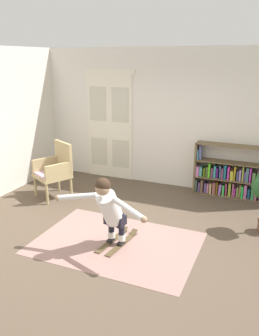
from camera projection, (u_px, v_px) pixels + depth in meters
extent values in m
plane|color=brown|center=(123.00, 237.00, 5.46)|extent=(7.20, 7.20, 0.00)
cube|color=silver|center=(173.00, 119.00, 7.30)|extent=(6.00, 0.10, 2.90)
cube|color=silver|center=(99.00, 126.00, 7.98)|extent=(0.55, 0.04, 2.35)
cube|color=beige|center=(98.00, 104.00, 7.81)|extent=(0.41, 0.01, 0.76)
cube|color=beige|center=(99.00, 151.00, 8.14)|extent=(0.41, 0.01, 0.64)
cube|color=silver|center=(121.00, 128.00, 7.77)|extent=(0.55, 0.04, 2.35)
cube|color=beige|center=(120.00, 105.00, 7.60)|extent=(0.41, 0.01, 0.76)
cube|color=beige|center=(121.00, 154.00, 7.93)|extent=(0.41, 0.01, 0.64)
cube|color=silver|center=(109.00, 71.00, 7.51)|extent=(1.22, 0.04, 0.10)
cube|color=gray|center=(117.00, 243.00, 5.26)|extent=(2.42, 1.69, 0.01)
cube|color=brown|center=(196.00, 167.00, 7.17)|extent=(0.04, 0.30, 1.06)
cube|color=brown|center=(236.00, 196.00, 7.01)|extent=(1.69, 0.30, 0.02)
cube|color=brown|center=(238.00, 180.00, 6.90)|extent=(1.69, 0.30, 0.02)
cube|color=brown|center=(240.00, 164.00, 6.80)|extent=(1.69, 0.30, 0.02)
cube|color=brown|center=(241.00, 146.00, 6.69)|extent=(1.69, 0.30, 0.02)
cube|color=#74BB9C|center=(197.00, 184.00, 7.29)|extent=(0.03, 0.18, 0.25)
cube|color=#5E4678|center=(200.00, 186.00, 7.25)|extent=(0.05, 0.14, 0.20)
cube|color=brown|center=(202.00, 185.00, 7.22)|extent=(0.04, 0.20, 0.27)
cube|color=#604A8C|center=(206.00, 187.00, 7.20)|extent=(0.04, 0.14, 0.20)
cube|color=#BF7495|center=(208.00, 187.00, 7.19)|extent=(0.04, 0.17, 0.20)
cube|color=tan|center=(211.00, 187.00, 7.17)|extent=(0.04, 0.23, 0.21)
cube|color=#96534D|center=(214.00, 188.00, 7.12)|extent=(0.06, 0.17, 0.24)
cube|color=#543B0E|center=(218.00, 187.00, 7.11)|extent=(0.04, 0.24, 0.27)
cube|color=#A368C8|center=(220.00, 189.00, 7.08)|extent=(0.06, 0.17, 0.22)
cube|color=#40C754|center=(224.00, 189.00, 7.07)|extent=(0.04, 0.18, 0.21)
cube|color=#97365B|center=(226.00, 189.00, 7.05)|extent=(0.04, 0.20, 0.26)
cube|color=#8FB134|center=(230.00, 188.00, 7.03)|extent=(0.05, 0.23, 0.28)
cube|color=#C26283|center=(233.00, 189.00, 6.99)|extent=(0.03, 0.16, 0.27)
cube|color=#BB2FA8|center=(235.00, 191.00, 6.99)|extent=(0.03, 0.19, 0.18)
cube|color=#7CA047|center=(238.00, 191.00, 6.98)|extent=(0.03, 0.18, 0.21)
cube|color=#A0724C|center=(240.00, 190.00, 6.96)|extent=(0.06, 0.16, 0.26)
cube|color=green|center=(242.00, 191.00, 6.93)|extent=(0.05, 0.21, 0.24)
cube|color=#B15E9B|center=(245.00, 191.00, 6.89)|extent=(0.05, 0.18, 0.28)
cube|color=teal|center=(249.00, 193.00, 6.91)|extent=(0.04, 0.14, 0.19)
cube|color=#389053|center=(253.00, 193.00, 6.86)|extent=(0.05, 0.22, 0.21)
cube|color=#955763|center=(256.00, 192.00, 6.81)|extent=(0.05, 0.24, 0.28)
cube|color=#D478C0|center=(198.00, 170.00, 7.16)|extent=(0.06, 0.22, 0.21)
cube|color=#52A9AA|center=(202.00, 170.00, 7.16)|extent=(0.05, 0.23, 0.19)
cube|color=#485F12|center=(205.00, 171.00, 7.12)|extent=(0.04, 0.24, 0.18)
cube|color=#47612B|center=(207.00, 171.00, 7.09)|extent=(0.06, 0.14, 0.20)
cube|color=#58D321|center=(210.00, 169.00, 7.08)|extent=(0.03, 0.22, 0.29)
cube|color=#623753|center=(213.00, 172.00, 7.08)|extent=(0.05, 0.19, 0.19)
cube|color=teal|center=(215.00, 171.00, 7.04)|extent=(0.04, 0.16, 0.24)
cube|color=#411468|center=(218.00, 173.00, 7.01)|extent=(0.04, 0.16, 0.21)
cube|color=teal|center=(220.00, 171.00, 7.01)|extent=(0.04, 0.14, 0.25)
cube|color=#6D3158|center=(223.00, 173.00, 6.98)|extent=(0.04, 0.21, 0.22)
cube|color=#1D6B7C|center=(225.00, 171.00, 6.96)|extent=(0.05, 0.19, 0.29)
cube|color=#B232A3|center=(229.00, 172.00, 6.92)|extent=(0.04, 0.20, 0.27)
cube|color=gold|center=(232.00, 175.00, 6.90)|extent=(0.06, 0.19, 0.19)
cube|color=#A78B1B|center=(235.00, 173.00, 6.88)|extent=(0.04, 0.17, 0.29)
cube|color=#3E4374|center=(238.00, 175.00, 6.87)|extent=(0.04, 0.16, 0.20)
cube|color=#9577B9|center=(240.00, 175.00, 6.84)|extent=(0.04, 0.16, 0.23)
cube|color=#9DB53C|center=(243.00, 173.00, 6.84)|extent=(0.03, 0.21, 0.30)
cube|color=#834FCB|center=(245.00, 175.00, 6.84)|extent=(0.04, 0.19, 0.21)
cube|color=#3B646E|center=(248.00, 174.00, 6.79)|extent=(0.05, 0.24, 0.29)
cube|color=#B930B4|center=(251.00, 175.00, 6.76)|extent=(0.03, 0.17, 0.29)
cube|color=#4E713C|center=(254.00, 177.00, 6.77)|extent=(0.06, 0.20, 0.20)
cube|color=brown|center=(258.00, 176.00, 6.72)|extent=(0.05, 0.18, 0.27)
cube|color=teal|center=(199.00, 154.00, 7.07)|extent=(0.04, 0.22, 0.21)
cube|color=#6D75B7|center=(201.00, 152.00, 7.05)|extent=(0.05, 0.15, 0.29)
cylinder|color=tan|center=(35.00, 187.00, 6.98)|extent=(0.07, 0.07, 0.42)
cylinder|color=tan|center=(47.00, 194.00, 6.59)|extent=(0.07, 0.07, 0.42)
cylinder|color=tan|center=(59.00, 181.00, 7.29)|extent=(0.07, 0.07, 0.42)
cylinder|color=tan|center=(71.00, 188.00, 6.91)|extent=(0.07, 0.07, 0.42)
cube|color=tan|center=(52.00, 176.00, 6.87)|extent=(0.81, 0.81, 0.06)
cube|color=#DBA4C5|center=(52.00, 174.00, 6.86)|extent=(0.73, 0.73, 0.04)
cube|color=tan|center=(64.00, 157.00, 6.93)|extent=(0.56, 0.33, 0.60)
cube|color=tan|center=(46.00, 165.00, 7.02)|extent=(0.32, 0.52, 0.28)
cube|color=tan|center=(58.00, 171.00, 6.62)|extent=(0.32, 0.52, 0.28)
cube|color=brown|center=(112.00, 241.00, 5.30)|extent=(0.18, 0.79, 0.01)
cube|color=brown|center=(124.00, 229.00, 5.59)|extent=(0.10, 0.12, 0.06)
cube|color=black|center=(111.00, 240.00, 5.27)|extent=(0.09, 0.13, 0.04)
cube|color=brown|center=(122.00, 244.00, 5.21)|extent=(0.18, 0.79, 0.01)
cube|color=brown|center=(134.00, 232.00, 5.50)|extent=(0.10, 0.12, 0.06)
cube|color=black|center=(121.00, 243.00, 5.19)|extent=(0.09, 0.13, 0.04)
cylinder|color=white|center=(112.00, 234.00, 5.26)|extent=(0.12, 0.12, 0.10)
cylinder|color=black|center=(111.00, 222.00, 5.20)|extent=(0.10, 0.10, 0.30)
cylinder|color=black|center=(110.00, 218.00, 5.15)|extent=(0.12, 0.12, 0.22)
cylinder|color=white|center=(122.00, 237.00, 5.18)|extent=(0.12, 0.12, 0.10)
cylinder|color=black|center=(122.00, 225.00, 5.12)|extent=(0.10, 0.10, 0.30)
cylinder|color=black|center=(120.00, 220.00, 5.06)|extent=(0.12, 0.12, 0.22)
cube|color=black|center=(115.00, 219.00, 5.11)|extent=(0.32, 0.22, 0.14)
cylinder|color=silver|center=(110.00, 208.00, 4.94)|extent=(0.34, 0.52, 0.59)
sphere|color=tan|center=(102.00, 188.00, 4.68)|extent=(0.22, 0.22, 0.20)
sphere|color=#382619|center=(103.00, 185.00, 4.67)|extent=(0.23, 0.23, 0.21)
cylinder|color=silver|center=(77.00, 197.00, 4.92)|extent=(0.59, 0.19, 0.17)
sphere|color=tan|center=(58.00, 198.00, 4.99)|extent=(0.10, 0.10, 0.09)
cylinder|color=silver|center=(128.00, 209.00, 4.51)|extent=(0.56, 0.32, 0.17)
sphere|color=tan|center=(144.00, 219.00, 4.32)|extent=(0.10, 0.10, 0.09)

